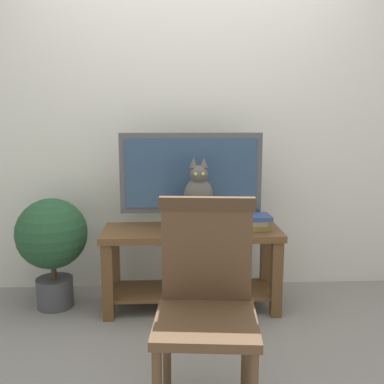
{
  "coord_description": "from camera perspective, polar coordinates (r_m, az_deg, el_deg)",
  "views": [
    {
      "loc": [
        -0.14,
        -2.3,
        1.31
      ],
      "look_at": [
        -0.01,
        0.5,
        0.82
      ],
      "focal_mm": 40.8,
      "sensor_mm": 36.0,
      "label": 1
    }
  ],
  "objects": [
    {
      "name": "potted_plant",
      "position": [
        3.12,
        -17.83,
        -6.0
      ],
      "size": [
        0.48,
        0.48,
        0.76
      ],
      "color": "#47474C",
      "rests_on": "ground"
    },
    {
      "name": "ground_plane",
      "position": [
        2.65,
        0.72,
        -19.71
      ],
      "size": [
        12.0,
        12.0,
        0.0
      ],
      "primitive_type": "plane",
      "color": "gray"
    },
    {
      "name": "back_wall",
      "position": [
        3.32,
        -0.31,
        11.5
      ],
      "size": [
        7.0,
        0.12,
        2.8
      ],
      "primitive_type": "cube",
      "color": "silver",
      "rests_on": "ground"
    },
    {
      "name": "wooden_chair",
      "position": [
        1.96,
        1.87,
        -13.01
      ],
      "size": [
        0.47,
        0.47,
        0.95
      ],
      "color": "#513823",
      "rests_on": "ground"
    },
    {
      "name": "cat",
      "position": [
        2.84,
        0.86,
        -1.04
      ],
      "size": [
        0.23,
        0.37,
        0.44
      ],
      "color": "#514C47",
      "rests_on": "media_box"
    },
    {
      "name": "tv_stand",
      "position": [
        3.0,
        -0.05,
        -8.2
      ],
      "size": [
        1.19,
        0.43,
        0.56
      ],
      "color": "brown",
      "rests_on": "ground"
    },
    {
      "name": "tv",
      "position": [
        2.97,
        -0.13,
        2.07
      ],
      "size": [
        0.96,
        0.2,
        0.64
      ],
      "color": "#4C4C51",
      "rests_on": "tv_stand"
    },
    {
      "name": "book_stack",
      "position": [
        2.95,
        7.96,
        -3.92
      ],
      "size": [
        0.25,
        0.2,
        0.1
      ],
      "color": "olive",
      "rests_on": "tv_stand"
    },
    {
      "name": "media_box",
      "position": [
        2.9,
        0.81,
        -4.6
      ],
      "size": [
        0.42,
        0.3,
        0.05
      ],
      "color": "#2D2D30",
      "rests_on": "tv_stand"
    }
  ]
}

